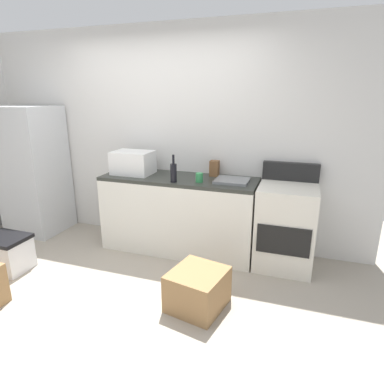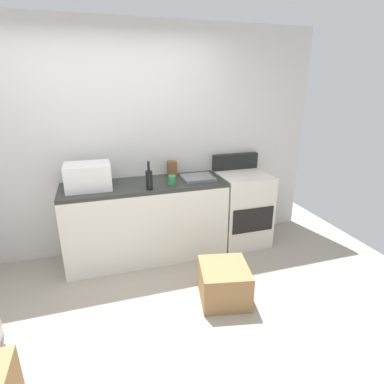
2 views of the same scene
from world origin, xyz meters
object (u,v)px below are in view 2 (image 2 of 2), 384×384
object	(u,v)px
wine_bottle	(149,179)
coffee_mug	(172,180)
stove_oven	(242,207)
microwave	(88,176)
knife_block	(172,169)
cardboard_box_medium	(224,283)

from	to	relation	value
wine_bottle	coffee_mug	xyz separation A→B (m)	(0.26, 0.09, -0.06)
stove_oven	microwave	size ratio (longest dim) A/B	2.39
wine_bottle	knife_block	xyz separation A→B (m)	(0.35, 0.41, -0.02)
coffee_mug	cardboard_box_medium	xyz separation A→B (m)	(0.27, -0.89, -0.78)
knife_block	microwave	bearing A→B (deg)	-168.01
stove_oven	wine_bottle	world-z (taller)	wine_bottle
coffee_mug	cardboard_box_medium	bearing A→B (deg)	-73.20
cardboard_box_medium	knife_block	bearing A→B (deg)	98.70
wine_bottle	knife_block	distance (m)	0.54
coffee_mug	cardboard_box_medium	world-z (taller)	coffee_mug
wine_bottle	coffee_mug	distance (m)	0.28
coffee_mug	microwave	bearing A→B (deg)	171.98
knife_block	cardboard_box_medium	size ratio (longest dim) A/B	0.38
wine_bottle	knife_block	size ratio (longest dim) A/B	1.67
microwave	cardboard_box_medium	size ratio (longest dim) A/B	0.97
wine_bottle	knife_block	world-z (taller)	wine_bottle
wine_bottle	cardboard_box_medium	distance (m)	1.27
wine_bottle	microwave	bearing A→B (deg)	160.73
microwave	coffee_mug	distance (m)	0.88
coffee_mug	cardboard_box_medium	size ratio (longest dim) A/B	0.21
microwave	wine_bottle	bearing A→B (deg)	-19.27
wine_bottle	cardboard_box_medium	world-z (taller)	wine_bottle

